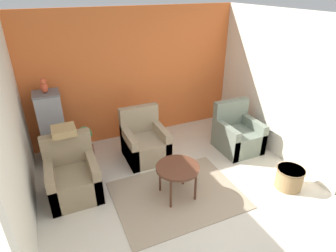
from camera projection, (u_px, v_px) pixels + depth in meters
ground_plane at (218, 240)px, 3.54m from camera, size 20.00×20.00×0.00m
wall_back_accent at (135, 75)px, 5.54m from camera, size 4.30×0.06×2.54m
wall_left at (12, 130)px, 3.47m from camera, size 0.06×3.14×2.54m
wall_right at (276, 85)px, 5.01m from camera, size 0.06×3.14×2.54m
area_rug at (177, 195)px, 4.29m from camera, size 1.87×1.45×0.01m
coffee_table at (178, 170)px, 4.08m from camera, size 0.64×0.64×0.53m
armchair_left at (73, 178)px, 4.21m from camera, size 0.72×0.77×0.91m
armchair_right at (237, 135)px, 5.39m from camera, size 0.72×0.77×0.91m
armchair_middle at (145, 143)px, 5.12m from camera, size 0.72×0.77×0.91m
birdcage at (53, 129)px, 4.92m from camera, size 0.51×0.51×1.29m
parrot at (44, 86)px, 4.56m from camera, size 0.12×0.21×0.25m
potted_plant at (86, 141)px, 5.11m from camera, size 0.27×0.25×0.62m
wicker_basket at (289, 177)px, 4.39m from camera, size 0.43×0.43×0.34m
throw_pillow at (64, 131)px, 4.12m from camera, size 0.34×0.34×0.10m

